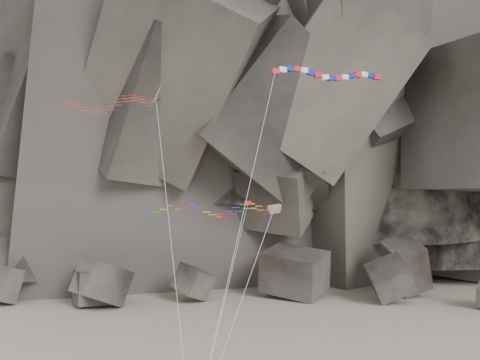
# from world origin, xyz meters

# --- Properties ---
(headland) EXTENTS (110.00, 70.00, 84.00)m
(headland) POSITION_xyz_m (0.00, 70.00, 42.00)
(headland) COLOR #544E45
(headland) RESTS_ON ground
(boulder_field) EXTENTS (78.06, 18.76, 10.67)m
(boulder_field) POSITION_xyz_m (-2.22, 33.62, 2.87)
(boulder_field) COLOR #47423F
(boulder_field) RESTS_ON ground
(delta_kite) EXTENTS (15.37, 17.35, 24.55)m
(delta_kite) POSITION_xyz_m (-9.67, 4.04, 24.47)
(delta_kite) COLOR red
(delta_kite) RESTS_ON ground
(banner_kite) EXTENTS (14.77, 17.46, 25.65)m
(banner_kite) POSITION_xyz_m (10.76, 2.35, 26.43)
(banner_kite) COLOR red
(banner_kite) RESTS_ON ground
(parafoil_kite) EXTENTS (13.51, 16.27, 13.89)m
(parafoil_kite) POSITION_xyz_m (-0.45, 3.10, 14.75)
(parafoil_kite) COLOR #D7CE0B
(parafoil_kite) RESTS_ON ground
(pennant_kite) EXTENTS (3.08, 13.27, 14.04)m
(pennant_kite) POSITION_xyz_m (3.33, -2.08, 12.65)
(pennant_kite) COLOR red
(pennant_kite) RESTS_ON ground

